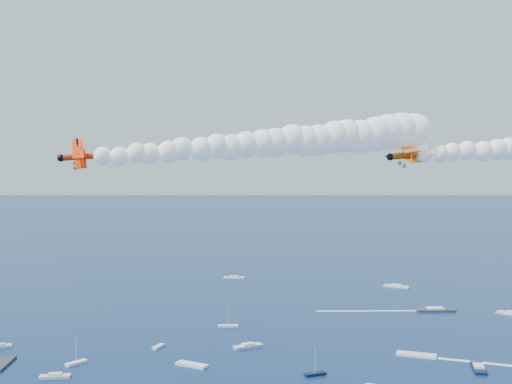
% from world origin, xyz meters
% --- Properties ---
extents(biplane_lead, '(12.09, 12.89, 7.61)m').
position_xyz_m(biplane_lead, '(25.05, 37.37, 58.04)').
color(biplane_lead, '#D95204').
extents(biplane_trail, '(11.50, 11.74, 8.02)m').
position_xyz_m(biplane_trail, '(-16.46, 0.01, 57.81)').
color(biplane_trail, '#FF2C05').
extents(smoke_trail_trail, '(64.08, 63.97, 11.32)m').
position_xyz_m(smoke_trail_trail, '(5.63, 20.75, 60.12)').
color(smoke_trail_trail, white).
extents(spectator_boats, '(224.69, 184.53, 0.70)m').
position_xyz_m(spectator_boats, '(-7.90, 108.73, 0.35)').
color(spectator_boats, '#303640').
rests_on(spectator_boats, ground).
extents(boat_wakes, '(91.07, 56.68, 0.04)m').
position_xyz_m(boat_wakes, '(5.91, 133.85, 0.03)').
color(boat_wakes, white).
rests_on(boat_wakes, ground).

